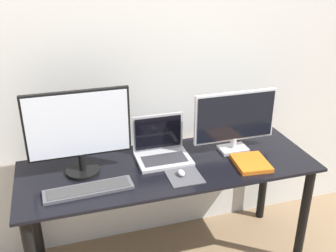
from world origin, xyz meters
TOP-DOWN VIEW (x-y plane):
  - wall_back at (0.00, 0.66)m, footprint 7.00×0.05m
  - desk at (0.00, 0.30)m, footprint 1.68×0.59m
  - monitor_left at (-0.48, 0.36)m, footprint 0.55×0.18m
  - monitor_right at (0.43, 0.36)m, footprint 0.51×0.12m
  - laptop at (-0.02, 0.40)m, footprint 0.31×0.24m
  - keyboard at (-0.47, 0.17)m, footprint 0.46×0.14m
  - mousepad at (0.04, 0.15)m, footprint 0.18×0.19m
  - mouse at (0.03, 0.17)m, footprint 0.04×0.06m
  - book at (0.45, 0.17)m, footprint 0.20×0.24m

SIDE VIEW (x-z plane):
  - desk at x=0.00m, z-range 0.23..0.93m
  - mousepad at x=0.04m, z-range 0.70..0.71m
  - keyboard at x=-0.47m, z-range 0.70..0.72m
  - book at x=0.45m, z-range 0.70..0.73m
  - mouse at x=0.03m, z-range 0.71..0.74m
  - laptop at x=-0.02m, z-range 0.64..0.88m
  - monitor_right at x=0.43m, z-range 0.72..1.09m
  - monitor_left at x=-0.48m, z-range 0.72..1.20m
  - wall_back at x=0.00m, z-range 0.00..2.50m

